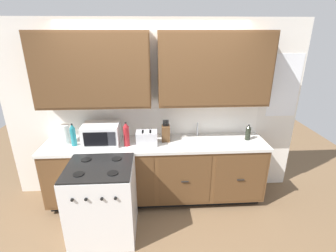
{
  "coord_description": "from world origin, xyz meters",
  "views": [
    {
      "loc": [
        -0.02,
        -2.84,
        2.37
      ],
      "look_at": [
        0.17,
        0.27,
        1.18
      ],
      "focal_mm": 26.71,
      "sensor_mm": 36.0,
      "label": 1
    }
  ],
  "objects": [
    {
      "name": "wall_unit",
      "position": [
        0.0,
        0.5,
        1.67
      ],
      "size": [
        4.23,
        0.4,
        2.54
      ],
      "color": "white",
      "rests_on": "ground_plane"
    },
    {
      "name": "bottle_dark",
      "position": [
        1.3,
        0.32,
        1.04
      ],
      "size": [
        0.07,
        0.07,
        0.22
      ],
      "color": "black",
      "rests_on": "counter_run"
    },
    {
      "name": "microwave",
      "position": [
        -0.73,
        0.32,
        1.07
      ],
      "size": [
        0.48,
        0.37,
        0.28
      ],
      "color": "white",
      "rests_on": "counter_run"
    },
    {
      "name": "knife_block",
      "position": [
        0.14,
        0.35,
        1.05
      ],
      "size": [
        0.11,
        0.14,
        0.31
      ],
      "color": "#52361E",
      "rests_on": "counter_run"
    },
    {
      "name": "toaster",
      "position": [
        -0.12,
        0.24,
        1.03
      ],
      "size": [
        0.28,
        0.18,
        0.19
      ],
      "color": "#B7B7BC",
      "rests_on": "counter_run"
    },
    {
      "name": "sink_faucet",
      "position": [
        0.61,
        0.51,
        1.03
      ],
      "size": [
        0.02,
        0.02,
        0.2
      ],
      "primitive_type": "cylinder",
      "color": "#B2B5BA",
      "rests_on": "counter_run"
    },
    {
      "name": "counter_run",
      "position": [
        0.0,
        0.3,
        0.48
      ],
      "size": [
        3.06,
        0.64,
        0.93
      ],
      "color": "black",
      "rests_on": "ground_plane"
    },
    {
      "name": "ground_plane",
      "position": [
        0.0,
        0.0,
        0.0
      ],
      "size": [
        8.0,
        8.0,
        0.0
      ],
      "primitive_type": "plane",
      "color": "brown"
    },
    {
      "name": "stove_range",
      "position": [
        -0.65,
        -0.33,
        0.47
      ],
      "size": [
        0.76,
        0.68,
        0.95
      ],
      "color": "white",
      "rests_on": "ground_plane"
    },
    {
      "name": "bottle_teal",
      "position": [
        -1.09,
        0.27,
        1.08
      ],
      "size": [
        0.07,
        0.07,
        0.31
      ],
      "color": "#1E707A",
      "rests_on": "counter_run"
    },
    {
      "name": "bottle_red",
      "position": [
        -0.38,
        0.22,
        1.09
      ],
      "size": [
        0.08,
        0.08,
        0.33
      ],
      "color": "maroon",
      "rests_on": "counter_run"
    },
    {
      "name": "paper_towel_roll",
      "position": [
        -1.22,
        0.36,
        1.06
      ],
      "size": [
        0.12,
        0.12,
        0.26
      ],
      "primitive_type": "cylinder",
      "color": "white",
      "rests_on": "counter_run"
    }
  ]
}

